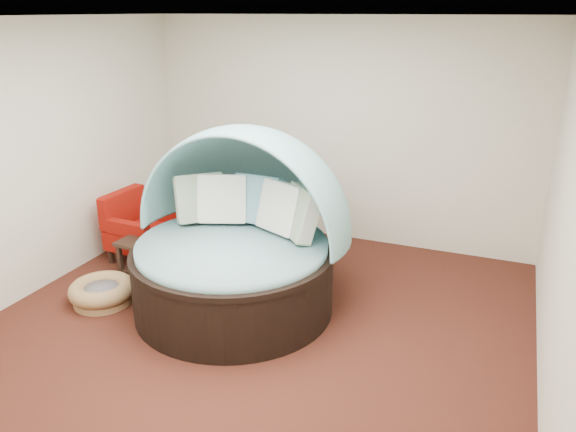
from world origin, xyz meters
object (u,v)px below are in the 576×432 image
at_px(pet_basket, 102,292).
at_px(side_table, 144,253).
at_px(red_armchair, 139,228).
at_px(canopy_daybed, 238,226).

height_order(pet_basket, side_table, side_table).
height_order(pet_basket, red_armchair, red_armchair).
bearing_deg(side_table, pet_basket, -94.62).
bearing_deg(red_armchair, pet_basket, -70.46).
height_order(canopy_daybed, red_armchair, canopy_daybed).
height_order(red_armchair, side_table, red_armchair).
xyz_separation_m(red_armchair, side_table, (0.37, -0.42, -0.08)).
bearing_deg(canopy_daybed, red_armchair, 162.53).
bearing_deg(red_armchair, canopy_daybed, -15.62).
xyz_separation_m(canopy_daybed, pet_basket, (-1.32, -0.52, -0.73)).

